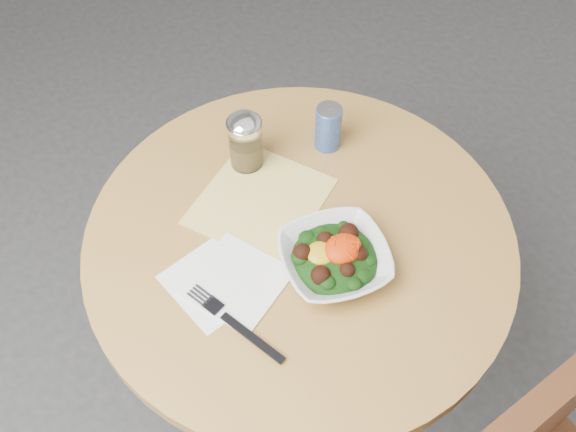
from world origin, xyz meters
name	(u,v)px	position (x,y,z in m)	size (l,w,h in m)	color
ground	(296,377)	(0.00, 0.00, 0.00)	(6.00, 6.00, 0.00)	#303033
table	(299,283)	(0.00, 0.00, 0.55)	(0.90, 0.90, 0.75)	black
cloth_napkin	(260,201)	(-0.02, 0.12, 0.75)	(0.27, 0.25, 0.00)	#DDAE0B
paper_napkins	(226,281)	(-0.19, -0.01, 0.75)	(0.23, 0.23, 0.00)	white
salad_bowl	(335,258)	(0.01, -0.10, 0.78)	(0.27, 0.27, 0.08)	silver
fork	(232,321)	(-0.23, -0.09, 0.76)	(0.08, 0.23, 0.00)	black
spice_shaker	(245,142)	(0.02, 0.23, 0.82)	(0.08, 0.08, 0.14)	silver
beverage_can	(328,127)	(0.20, 0.17, 0.81)	(0.06, 0.06, 0.12)	navy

